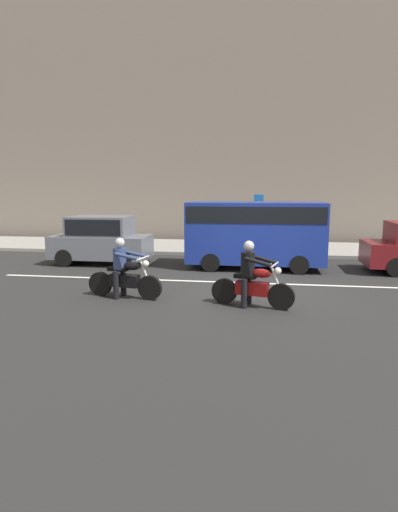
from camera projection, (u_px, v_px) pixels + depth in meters
name	position (u px, v px, depth m)	size (l,w,h in m)	color
ground_plane	(254.00, 290.00, 11.88)	(80.00, 80.00, 0.00)	black
sidewalk_slab	(258.00, 248.00, 19.67)	(40.00, 4.40, 0.14)	gray
building_facade	(262.00, 115.00, 21.95)	(40.00, 1.40, 13.20)	slate
lane_marking_stripe	(284.00, 284.00, 12.63)	(18.00, 0.14, 0.01)	silver
motorcycle_with_rider_black_leather	(252.00, 280.00, 10.14)	(2.02, 0.82, 1.61)	black
motorcycle_with_rider_denim_blue	(124.00, 273.00, 10.98)	(2.07, 0.74, 1.58)	black
parked_van_cobalt_blue	(255.00, 230.00, 14.92)	(4.77, 1.96, 2.35)	navy
parked_hatchback_slate_gray	(101.00, 239.00, 15.88)	(3.63, 1.76, 1.80)	slate
street_sign_post	(258.00, 214.00, 19.65)	(0.44, 0.08, 2.44)	gray
pedestrian_bystander	(315.00, 226.00, 18.83)	(0.34, 0.34, 1.72)	black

